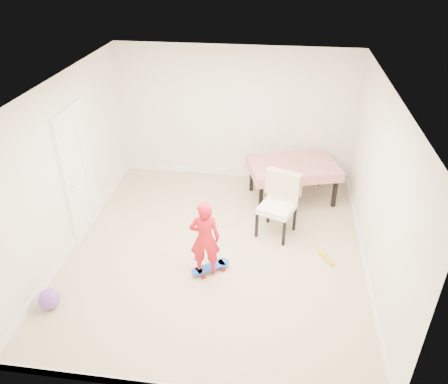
# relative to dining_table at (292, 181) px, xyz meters

# --- Properties ---
(ground) EXTENTS (5.00, 5.00, 0.00)m
(ground) POSITION_rel_dining_table_xyz_m (-1.15, -1.74, -0.36)
(ground) COLOR tan
(ground) RESTS_ON ground
(ceiling) EXTENTS (4.50, 5.00, 0.04)m
(ceiling) POSITION_rel_dining_table_xyz_m (-1.15, -1.74, 2.22)
(ceiling) COLOR white
(ceiling) RESTS_ON wall_back
(wall_back) EXTENTS (4.50, 0.04, 2.60)m
(wall_back) POSITION_rel_dining_table_xyz_m (-1.15, 0.74, 0.94)
(wall_back) COLOR silver
(wall_back) RESTS_ON ground
(wall_front) EXTENTS (4.50, 0.04, 2.60)m
(wall_front) POSITION_rel_dining_table_xyz_m (-1.15, -4.22, 0.94)
(wall_front) COLOR silver
(wall_front) RESTS_ON ground
(wall_left) EXTENTS (0.04, 5.00, 2.60)m
(wall_left) POSITION_rel_dining_table_xyz_m (-3.38, -1.74, 0.94)
(wall_left) COLOR silver
(wall_left) RESTS_ON ground
(wall_right) EXTENTS (0.04, 5.00, 2.60)m
(wall_right) POSITION_rel_dining_table_xyz_m (1.08, -1.74, 0.94)
(wall_right) COLOR silver
(wall_right) RESTS_ON ground
(door) EXTENTS (0.11, 0.94, 2.11)m
(door) POSITION_rel_dining_table_xyz_m (-3.37, -1.44, 0.66)
(door) COLOR white
(door) RESTS_ON ground
(baseboard_back) EXTENTS (4.50, 0.02, 0.12)m
(baseboard_back) POSITION_rel_dining_table_xyz_m (-1.15, 0.75, -0.30)
(baseboard_back) COLOR white
(baseboard_back) RESTS_ON ground
(baseboard_left) EXTENTS (0.02, 5.00, 0.12)m
(baseboard_left) POSITION_rel_dining_table_xyz_m (-3.39, -1.74, -0.30)
(baseboard_left) COLOR white
(baseboard_left) RESTS_ON ground
(baseboard_right) EXTENTS (0.02, 5.00, 0.12)m
(baseboard_right) POSITION_rel_dining_table_xyz_m (1.09, -1.74, -0.30)
(baseboard_right) COLOR white
(baseboard_right) RESTS_ON ground
(dining_table) EXTENTS (1.75, 1.37, 0.72)m
(dining_table) POSITION_rel_dining_table_xyz_m (0.00, 0.00, 0.00)
(dining_table) COLOR #B90911
(dining_table) RESTS_ON ground
(dining_chair) EXTENTS (0.77, 0.82, 1.06)m
(dining_chair) POSITION_rel_dining_table_xyz_m (-0.25, -1.16, 0.17)
(dining_chair) COLOR beige
(dining_chair) RESTS_ON ground
(skateboard) EXTENTS (0.62, 0.53, 0.09)m
(skateboard) POSITION_rel_dining_table_xyz_m (-1.15, -2.24, -0.32)
(skateboard) COLOR blue
(skateboard) RESTS_ON ground
(child) EXTENTS (0.46, 0.34, 1.18)m
(child) POSITION_rel_dining_table_xyz_m (-1.22, -2.28, 0.23)
(child) COLOR red
(child) RESTS_ON ground
(balloon) EXTENTS (0.28, 0.28, 0.28)m
(balloon) POSITION_rel_dining_table_xyz_m (-3.14, -3.23, -0.22)
(balloon) COLOR purple
(balloon) RESTS_ON ground
(foam_toy) EXTENTS (0.25, 0.38, 0.06)m
(foam_toy) POSITION_rel_dining_table_xyz_m (0.54, -1.71, -0.33)
(foam_toy) COLOR gold
(foam_toy) RESTS_ON ground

